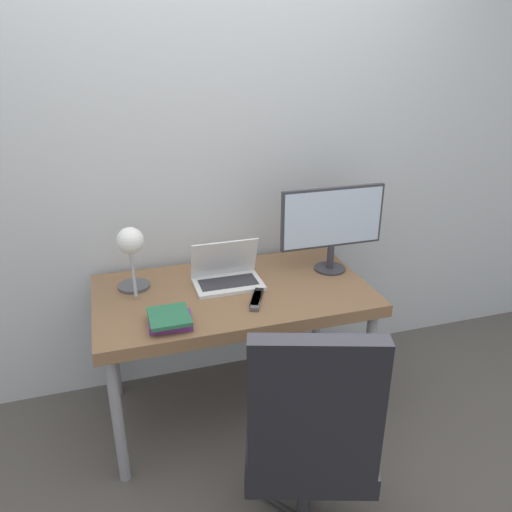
{
  "coord_description": "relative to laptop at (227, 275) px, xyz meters",
  "views": [
    {
      "loc": [
        -0.53,
        -1.74,
        1.84
      ],
      "look_at": [
        0.11,
        0.34,
        0.9
      ],
      "focal_mm": 35.0,
      "sensor_mm": 36.0,
      "label": 1
    }
  ],
  "objects": [
    {
      "name": "ground_plane",
      "position": [
        0.01,
        -0.44,
        -0.77
      ],
      "size": [
        12.0,
        12.0,
        0.0
      ],
      "primitive_type": "plane",
      "color": "#514C47"
    },
    {
      "name": "wall_back",
      "position": [
        0.01,
        0.37,
        0.53
      ],
      "size": [
        8.0,
        0.05,
        2.6
      ],
      "color": "silver",
      "rests_on": "ground_plane"
    },
    {
      "name": "desk",
      "position": [
        0.01,
        -0.07,
        -0.11
      ],
      "size": [
        1.33,
        0.75,
        0.72
      ],
      "color": "brown",
      "rests_on": "ground_plane"
    },
    {
      "name": "laptop",
      "position": [
        0.0,
        0.0,
        0.0
      ],
      "size": [
        0.33,
        0.22,
        0.22
      ],
      "color": "silver",
      "rests_on": "desk"
    },
    {
      "name": "monitor",
      "position": [
        0.56,
        0.01,
        0.22
      ],
      "size": [
        0.55,
        0.17,
        0.45
      ],
      "color": "#333338",
      "rests_on": "desk"
    },
    {
      "name": "desk_lamp",
      "position": [
        -0.45,
        -0.01,
        0.2
      ],
      "size": [
        0.15,
        0.27,
        0.36
      ],
      "color": "#4C4C51",
      "rests_on": "desk"
    },
    {
      "name": "office_chair",
      "position": [
        0.06,
        -0.92,
        -0.2
      ],
      "size": [
        0.58,
        0.61,
        1.03
      ],
      "color": "black",
      "rests_on": "ground_plane"
    },
    {
      "name": "book_stack",
      "position": [
        -0.33,
        -0.31,
        -0.02
      ],
      "size": [
        0.19,
        0.19,
        0.05
      ],
      "color": "#753384",
      "rests_on": "desk"
    },
    {
      "name": "tv_remote",
      "position": [
        0.08,
        -0.23,
        -0.04
      ],
      "size": [
        0.1,
        0.17,
        0.02
      ],
      "color": "#4C4C51",
      "rests_on": "desk"
    },
    {
      "name": "media_remote",
      "position": [
        0.09,
        -0.21,
        -0.04
      ],
      "size": [
        0.11,
        0.17,
        0.02
      ],
      "color": "black",
      "rests_on": "desk"
    }
  ]
}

